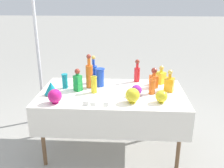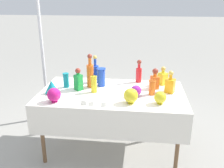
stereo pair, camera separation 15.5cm
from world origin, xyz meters
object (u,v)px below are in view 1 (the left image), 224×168
tall_bottle_0 (89,74)px  square_decanter_0 (169,83)px  square_decanter_2 (161,76)px  slender_vase_3 (65,81)px  slender_vase_2 (94,84)px  tall_bottle_1 (94,73)px  slender_vase_0 (100,77)px  round_bowl_0 (161,96)px  square_decanter_3 (78,81)px  round_bowl_1 (136,90)px  canopy_pole (38,57)px  round_bowl_3 (132,95)px  round_bowl_2 (55,96)px  square_decanter_1 (154,79)px  fluted_vase_0 (51,88)px  cardboard_box_behind_left (93,99)px  tall_bottle_2 (137,72)px  slender_vase_1 (152,86)px

tall_bottle_0 → square_decanter_0: (0.95, -0.08, -0.07)m
square_decanter_2 → slender_vase_3: bearing=-168.4°
tall_bottle_0 → slender_vase_2: tall_bottle_0 is taller
tall_bottle_1 → slender_vase_2: bearing=-82.3°
slender_vase_0 → round_bowl_0: (0.69, -0.46, -0.05)m
square_decanter_0 → square_decanter_3: 1.07m
round_bowl_1 → canopy_pole: size_ratio=0.05×
round_bowl_1 → round_bowl_3: size_ratio=0.80×
square_decanter_2 → round_bowl_2: size_ratio=1.51×
tall_bottle_1 → round_bowl_0: (0.79, -0.59, -0.06)m
square_decanter_1 → slender_vase_3: bearing=-175.6°
fluted_vase_0 → round_bowl_1: size_ratio=1.22×
square_decanter_0 → square_decanter_3: bearing=-177.4°
tall_bottle_0 → cardboard_box_behind_left: 1.32m
tall_bottle_2 → tall_bottle_0: bearing=-157.0°
tall_bottle_1 → slender_vase_2: 0.35m
fluted_vase_0 → tall_bottle_0: bearing=33.7°
round_bowl_0 → round_bowl_1: (-0.25, 0.17, -0.00)m
tall_bottle_2 → slender_vase_0: (-0.46, -0.20, -0.00)m
tall_bottle_2 → round_bowl_0: (0.23, -0.66, -0.05)m
round_bowl_0 → fluted_vase_0: bearing=172.9°
square_decanter_0 → slender_vase_1: bearing=-156.1°
tall_bottle_0 → square_decanter_1: size_ratio=1.64×
round_bowl_3 → slender_vase_2: bearing=149.4°
square_decanter_0 → canopy_pole: canopy_pole is taller
round_bowl_3 → fluted_vase_0: bearing=169.7°
square_decanter_2 → round_bowl_3: square_decanter_2 is taller
fluted_vase_0 → round_bowl_3: round_bowl_3 is taller
fluted_vase_0 → round_bowl_0: (1.21, -0.15, -0.01)m
slender_vase_3 → fluted_vase_0: (-0.11, -0.21, -0.02)m
round_bowl_3 → round_bowl_2: bearing=-175.5°
slender_vase_0 → fluted_vase_0: size_ratio=1.45×
tall_bottle_1 → fluted_vase_0: tall_bottle_1 is taller
square_decanter_3 → slender_vase_2: bearing=-14.1°
tall_bottle_1 → slender_vase_2: size_ratio=1.82×
square_decanter_3 → round_bowl_1: size_ratio=2.11×
slender_vase_3 → fluted_vase_0: bearing=-116.3°
tall_bottle_0 → square_decanter_1: bearing=2.4°
square_decanter_2 → fluted_vase_0: 1.36m
slender_vase_1 → round_bowl_3: 0.35m
tall_bottle_1 → square_decanter_2: 0.86m
square_decanter_1 → round_bowl_2: size_ratio=1.63×
cardboard_box_behind_left → slender_vase_1: bearing=-55.3°
square_decanter_0 → round_bowl_3: (-0.43, -0.36, -0.01)m
slender_vase_2 → tall_bottle_0: bearing=113.9°
square_decanter_1 → round_bowl_2: square_decanter_1 is taller
square_decanter_1 → fluted_vase_0: 1.21m
slender_vase_3 → round_bowl_3: slender_vase_3 is taller
slender_vase_0 → slender_vase_3: 0.43m
square_decanter_3 → round_bowl_3: bearing=-25.9°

